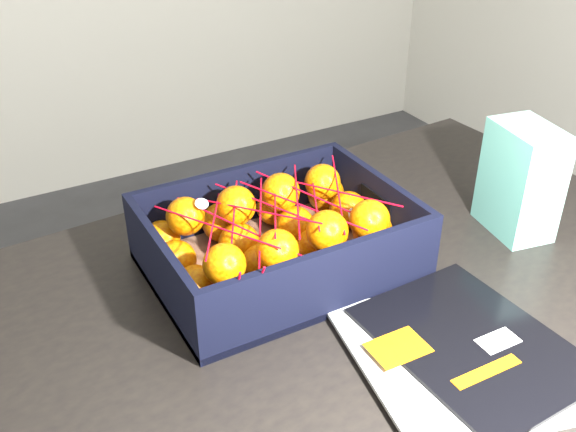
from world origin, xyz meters
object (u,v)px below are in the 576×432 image
table (347,342)px  produce_crate (278,249)px  magazine_stack (457,352)px  retail_carton (521,180)px

table → produce_crate: produce_crate is taller
magazine_stack → produce_crate: (-0.11, 0.29, 0.03)m
table → retail_carton: 0.39m
retail_carton → magazine_stack: bearing=-136.0°
magazine_stack → produce_crate: 0.31m
produce_crate → retail_carton: bearing=-12.9°
magazine_stack → retail_carton: 0.37m
produce_crate → retail_carton: retail_carton is taller
table → magazine_stack: 0.22m
magazine_stack → produce_crate: bearing=110.1°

